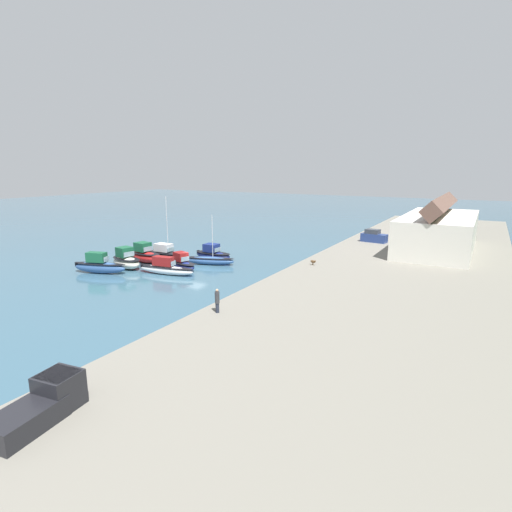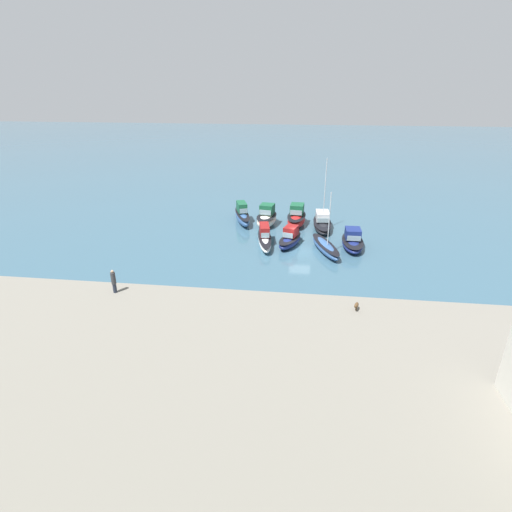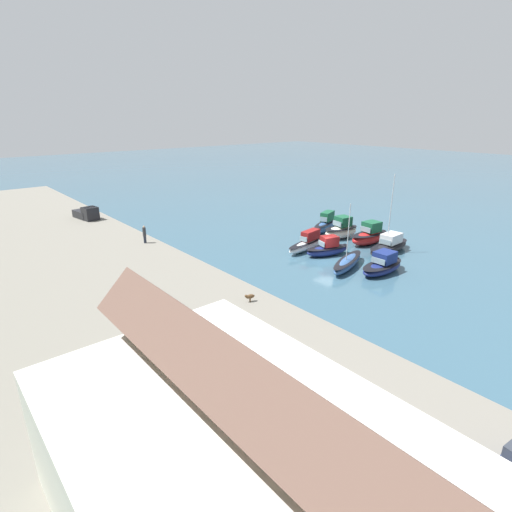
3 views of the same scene
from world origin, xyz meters
name	(u,v)px [view 3 (image 3 of 3)]	position (x,y,z in m)	size (l,w,h in m)	color
ground_plane	(328,261)	(0.00, 0.00, 0.00)	(320.00, 320.00, 0.00)	#385B70
quay_promenade	(106,328)	(0.00, 25.81, 0.70)	(135.57, 25.08, 1.40)	gray
moored_boat_0	(383,265)	(-6.11, -1.54, 0.83)	(2.49, 6.18, 2.32)	navy
moored_boat_1	(347,263)	(-2.86, 0.22, 0.63)	(3.95, 7.67, 7.29)	#33568E
moored_boat_2	(327,249)	(1.32, -1.35, 0.86)	(3.51, 5.82, 2.38)	navy
moored_boat_3	(309,242)	(4.44, -1.46, 0.84)	(2.82, 8.24, 2.35)	white
moored_boat_4	(389,245)	(-2.73, -8.14, 0.83)	(2.70, 7.72, 9.56)	black
moored_boat_5	(370,236)	(0.77, -9.03, 1.10)	(2.96, 6.22, 2.96)	red
moored_boat_6	(341,230)	(4.85, -8.36, 1.12)	(3.30, 5.62, 3.00)	white
moored_boat_7	(326,224)	(8.44, -9.45, 1.04)	(3.88, 7.57, 2.82)	#33568E
pickup_truck_1	(87,213)	(32.33, 16.27, 2.22)	(4.95, 2.60, 1.90)	black
person_on_quay	(144,234)	(15.80, 15.03, 2.50)	(0.40, 0.40, 2.14)	#232838
dog_on_quay	(250,297)	(-4.66, 15.56, 1.86)	(0.53, 0.88, 0.68)	brown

